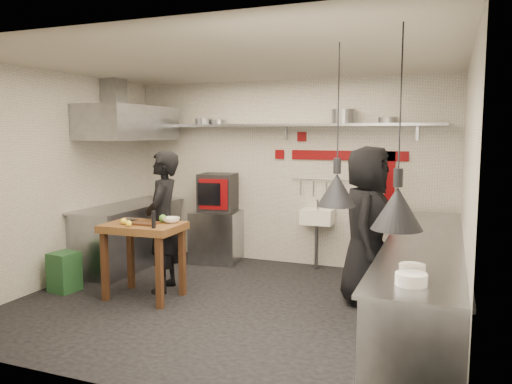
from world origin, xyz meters
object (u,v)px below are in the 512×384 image
(green_bin, at_px, (64,272))
(chef_left, at_px, (163,221))
(prep_table, at_px, (144,261))
(chef_right, at_px, (367,225))
(oven_stand, at_px, (217,236))
(combi_oven, at_px, (218,192))

(green_bin, distance_m, chef_left, 1.42)
(prep_table, xyz_separation_m, chef_right, (2.54, 0.83, 0.47))
(chef_right, bearing_deg, oven_stand, 64.54)
(oven_stand, bearing_deg, combi_oven, 69.57)
(oven_stand, height_order, combi_oven, combi_oven)
(prep_table, distance_m, chef_right, 2.71)
(prep_table, height_order, chef_right, chef_right)
(green_bin, xyz_separation_m, chef_left, (1.16, 0.50, 0.64))
(oven_stand, height_order, green_bin, oven_stand)
(oven_stand, xyz_separation_m, combi_oven, (0.01, 0.04, 0.69))
(chef_left, bearing_deg, prep_table, -24.42)
(combi_oven, bearing_deg, prep_table, -99.45)
(prep_table, relative_size, chef_right, 0.50)
(combi_oven, xyz_separation_m, prep_table, (-0.07, -1.94, -0.63))
(combi_oven, relative_size, chef_left, 0.33)
(combi_oven, xyz_separation_m, chef_left, (-0.01, -1.59, -0.20))
(green_bin, bearing_deg, combi_oven, 60.93)
(chef_right, bearing_deg, green_bin, 103.01)
(combi_oven, height_order, green_bin, combi_oven)
(combi_oven, relative_size, green_bin, 1.16)
(chef_right, bearing_deg, chef_left, 98.85)
(chef_left, height_order, chef_right, chef_right)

